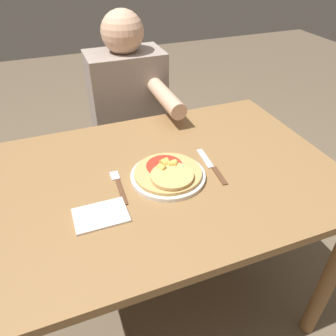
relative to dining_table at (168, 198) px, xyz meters
name	(u,v)px	position (x,y,z in m)	size (l,w,h in m)	color
ground_plane	(168,298)	(0.00, 0.00, -0.64)	(8.00, 8.00, 0.00)	brown
dining_table	(168,198)	(0.00, 0.00, 0.00)	(1.16, 0.82, 0.76)	olive
plate	(168,176)	(-0.01, -0.03, 0.12)	(0.25, 0.25, 0.01)	silver
pizza	(169,173)	(-0.01, -0.03, 0.14)	(0.23, 0.23, 0.04)	tan
fork	(119,185)	(-0.18, -0.01, 0.12)	(0.03, 0.18, 0.00)	brown
knife	(212,166)	(0.15, -0.03, 0.12)	(0.03, 0.22, 0.00)	brown
napkin	(101,215)	(-0.26, -0.13, 0.12)	(0.15, 0.11, 0.01)	silver
person_diner	(129,112)	(0.04, 0.65, 0.03)	(0.36, 0.52, 1.16)	#2D2D38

